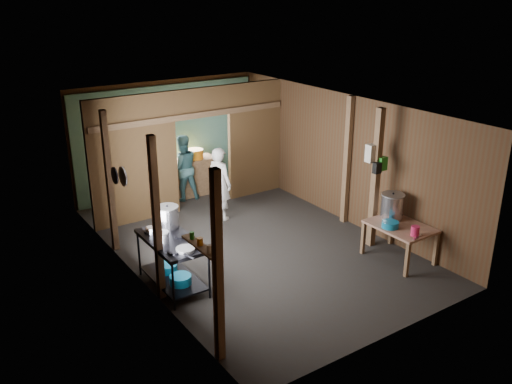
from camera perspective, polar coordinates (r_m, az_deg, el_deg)
floor at (r=10.32m, az=-0.62°, el=-5.40°), size 4.50×7.00×0.00m
ceiling at (r=9.47m, az=-0.68°, el=8.88°), size 4.50×7.00×0.00m
wall_back at (r=12.77m, az=-9.36°, el=5.71°), size 4.50×0.00×2.60m
wall_front at (r=7.38m, az=14.54°, el=-6.06°), size 4.50×0.00×2.60m
wall_left at (r=8.87m, az=-12.89°, el=-1.28°), size 0.00×7.00×2.60m
wall_right at (r=11.15m, az=9.07°, el=3.54°), size 0.00×7.00×2.60m
partition_left at (r=11.12m, az=-12.69°, el=3.24°), size 1.85×0.10×2.60m
partition_right at (r=12.41m, az=-0.15°, el=5.55°), size 1.35×0.10×2.60m
partition_header at (r=11.51m, az=-5.72°, el=9.37°), size 1.30×0.10×0.60m
turquoise_panel at (r=12.73m, az=-9.23°, el=5.44°), size 4.40×0.06×2.50m
back_counter at (r=12.67m, az=-6.85°, el=1.58°), size 1.20×0.50×0.85m
wall_clock at (r=12.64m, az=-8.29°, el=8.42°), size 0.20×0.03×0.20m
post_left_a at (r=6.74m, az=-4.03°, el=-8.06°), size 0.10×0.12×2.60m
post_left_b at (r=8.20m, az=-10.36°, el=-2.92°), size 0.10×0.12×2.60m
post_left_c at (r=9.95m, az=-15.08°, el=0.96°), size 0.10×0.12×2.60m
post_right at (r=10.97m, az=9.51°, el=3.22°), size 0.10×0.12×2.60m
post_free at (r=10.01m, az=12.40°, el=1.31°), size 0.12×0.12×2.60m
cross_beam at (r=11.41m, az=-6.67°, el=7.95°), size 4.40×0.12×0.12m
pan_lid_big at (r=9.12m, az=-13.77°, el=1.60°), size 0.03×0.34×0.34m
pan_lid_small at (r=9.51m, az=-14.58°, el=1.68°), size 0.03×0.30×0.30m
wall_shelf at (r=7.10m, az=-5.87°, el=-5.65°), size 0.14×0.80×0.03m
jar_white at (r=6.87m, az=-4.90°, el=-5.94°), size 0.07×0.07×0.10m
jar_yellow at (r=7.07m, az=-5.89°, el=-5.18°), size 0.08×0.08×0.10m
jar_green at (r=7.25m, az=-6.72°, el=-4.54°), size 0.06×0.06×0.10m
bag_white at (r=9.88m, az=12.08°, el=4.02°), size 0.22×0.15×0.32m
bag_green at (r=9.93m, az=13.06°, el=2.92°), size 0.16×0.12×0.24m
bag_black at (r=9.83m, az=12.56°, el=2.48°), size 0.14×0.10×0.20m
gas_range at (r=8.84m, az=-8.71°, el=-7.35°), size 0.73×1.41×0.83m
prep_table at (r=9.94m, az=14.73°, el=-5.12°), size 0.80×1.10×0.65m
stove_pot_large at (r=9.05m, az=-9.25°, el=-2.61°), size 0.41×0.41×0.38m
stove_pot_med at (r=8.54m, az=-9.83°, el=-4.75°), size 0.29×0.29×0.20m
stove_saucepan at (r=8.90m, az=-10.95°, el=-3.95°), size 0.18×0.18×0.10m
frying_pan at (r=8.25m, az=-7.41°, el=-5.99°), size 0.41×0.57×0.07m
blue_tub_front at (r=8.73m, az=-7.91°, el=-9.08°), size 0.35×0.35×0.14m
blue_tub_back at (r=9.11m, az=-9.26°, el=-7.84°), size 0.33×0.33×0.13m
stock_pot at (r=9.97m, az=14.06°, el=-1.52°), size 0.51×0.51×0.49m
wash_basin at (r=9.66m, az=13.87°, el=-3.33°), size 0.35×0.35×0.11m
pink_bucket at (r=9.45m, az=16.32°, el=-3.93°), size 0.16×0.16×0.17m
knife at (r=9.43m, az=16.57°, el=-4.53°), size 0.30×0.11×0.01m
yellow_tub at (r=12.56m, az=-6.42°, el=3.99°), size 0.39×0.39×0.21m
cook at (r=11.16m, az=-3.83°, el=0.88°), size 0.53×0.65×1.53m
worker_back at (r=12.29m, az=-7.69°, el=2.54°), size 0.80×0.67×1.50m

